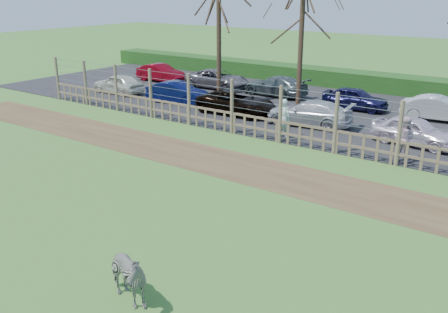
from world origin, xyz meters
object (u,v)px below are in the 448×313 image
Objects in this scene: car_8 at (218,79)px; car_7 at (160,73)px; visitor_b at (404,139)px; car_3 at (309,113)px; zebra at (125,276)px; tree_left at (219,2)px; car_10 at (355,98)px; visitor_a at (284,118)px; car_9 at (275,86)px; car_4 at (414,131)px; car_11 at (439,109)px; car_2 at (237,102)px; car_0 at (118,84)px; car_1 at (177,92)px; tree_mid at (302,18)px.

car_7 is at bearing 93.28° from car_8.
car_3 is (-5.24, 2.56, -0.26)m from visitor_b.
car_7 is at bearing 53.06° from zebra.
car_10 is (6.84, 3.13, -4.98)m from tree_left.
visitor_a is at bearing -30.92° from tree_left.
zebra is 0.36× the size of car_9.
car_3 and car_4 have the same top height.
car_11 is at bearing -116.99° from visitor_a.
zebra is 13.07m from visitor_a.
tree_left is 8.12m from car_3.
zebra reaches higher than car_3.
zebra is 0.41× the size of car_7.
car_2 is 1.23× the size of car_4.
car_2 is at bearing -95.46° from car_3.
car_9 is at bearing -32.13° from visitor_b.
car_0 is 18.54m from car_11.
zebra is 19.11m from car_1.
car_2 and car_9 have the same top height.
car_10 is at bearing 88.29° from car_9.
car_11 is (8.97, 4.71, 0.00)m from car_2.
car_10 is at bearing -46.52° from car_2.
visitor_b is at bearing -109.97° from car_7.
visitor_b is at bearing 82.78° from car_0.
visitor_b reaches higher than car_11.
tree_left reaches higher than car_3.
car_11 is (17.97, 4.60, 0.00)m from car_0.
car_7 is at bearing 81.37° from car_4.
visitor_a is 2.49m from car_3.
zebra reaches higher than car_8.
car_2 is 10.13m from car_11.
car_9 is (-10.00, 7.60, -0.26)m from visitor_b.
car_1 is 1.03× the size of car_10.
car_4 is at bearing -111.50° from car_8.
tree_left is at bearing 99.99° from car_11.
car_11 is at bearing 16.49° from tree_left.
car_3 is 1.17× the size of car_10.
visitor_a is 0.49× the size of car_10.
zebra is 0.42× the size of car_10.
tree_mid is 8.20m from car_11.
car_2 is at bearing 38.35° from zebra.
car_2 and car_10 have the same top height.
tree_mid is 1.87× the size of car_7.
car_4 is 4.86m from car_11.
car_3 is 1.14× the size of car_11.
car_7 is 14.32m from car_10.
visitor_b reaches higher than car_0.
car_11 is (18.62, 0.02, 0.00)m from car_7.
car_8 is (-14.30, 7.49, -0.26)m from visitor_b.
car_1 is 4.24m from car_2.
tree_mid is 8.12m from car_1.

